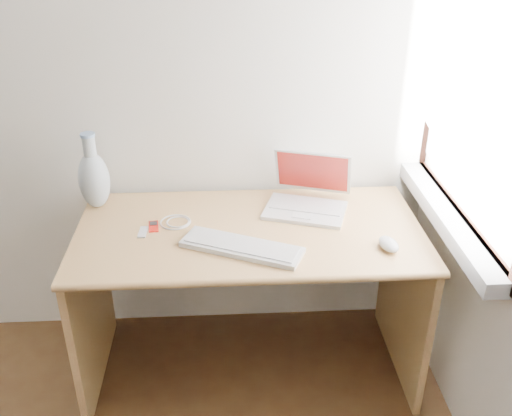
{
  "coord_description": "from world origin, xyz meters",
  "views": [
    {
      "loc": [
        0.86,
        -0.56,
        1.84
      ],
      "look_at": [
        0.96,
        1.35,
        0.82
      ],
      "focal_mm": 40.0,
      "sensor_mm": 36.0,
      "label": 1
    }
  ],
  "objects": [
    {
      "name": "cable_coil",
      "position": [
        0.65,
        1.44,
        0.72
      ],
      "size": [
        0.15,
        0.15,
        0.01
      ],
      "primitive_type": "torus",
      "rotation": [
        0.0,
        0.0,
        -0.2
      ],
      "color": "white",
      "rests_on": "desk"
    },
    {
      "name": "window",
      "position": [
        1.72,
        1.3,
        1.28
      ],
      "size": [
        0.11,
        0.99,
        1.1
      ],
      "color": "white",
      "rests_on": "right_wall"
    },
    {
      "name": "back_wall",
      "position": [
        0.0,
        1.75,
        1.3
      ],
      "size": [
        3.5,
        0.04,
        2.6
      ],
      "primitive_type": "cube",
      "color": "white",
      "rests_on": "floor"
    },
    {
      "name": "vase",
      "position": [
        0.31,
        1.6,
        0.85
      ],
      "size": [
        0.13,
        0.13,
        0.33
      ],
      "color": "silver",
      "rests_on": "desk"
    },
    {
      "name": "remote",
      "position": [
        0.53,
        1.37,
        0.72
      ],
      "size": [
        0.03,
        0.08,
        0.01
      ],
      "primitive_type": "cube",
      "rotation": [
        0.0,
        0.0,
        -0.05
      ],
      "color": "white",
      "rests_on": "desk"
    },
    {
      "name": "laptop",
      "position": [
        1.18,
        1.54,
        0.77
      ],
      "size": [
        0.38,
        0.36,
        0.22
      ],
      "rotation": [
        0.0,
        0.0,
        -0.32
      ],
      "color": "white",
      "rests_on": "desk"
    },
    {
      "name": "ipod",
      "position": [
        0.56,
        1.41,
        0.72
      ],
      "size": [
        0.05,
        0.09,
        0.01
      ],
      "rotation": [
        0.0,
        0.0,
        0.13
      ],
      "color": "red",
      "rests_on": "desk"
    },
    {
      "name": "mouse",
      "position": [
        1.45,
        1.2,
        0.74
      ],
      "size": [
        0.08,
        0.12,
        0.04
      ],
      "primitive_type": "ellipsoid",
      "rotation": [
        0.0,
        0.0,
        0.19
      ],
      "color": "white",
      "rests_on": "desk"
    },
    {
      "name": "external_keyboard",
      "position": [
        0.9,
        1.23,
        0.73
      ],
      "size": [
        0.47,
        0.31,
        0.02
      ],
      "rotation": [
        0.0,
        0.0,
        -0.42
      ],
      "color": "white",
      "rests_on": "desk"
    },
    {
      "name": "desk",
      "position": [
        0.94,
        1.46,
        0.51
      ],
      "size": [
        1.36,
        0.68,
        0.72
      ],
      "color": "tan",
      "rests_on": "floor"
    }
  ]
}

